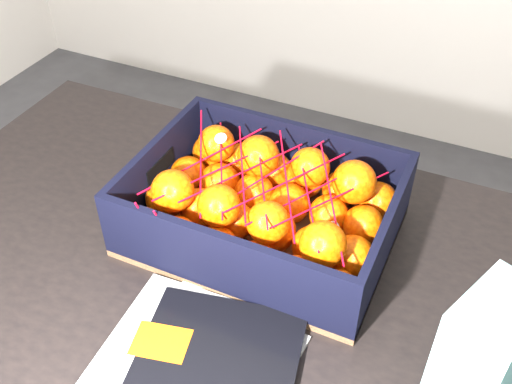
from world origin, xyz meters
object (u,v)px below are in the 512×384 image
at_px(magazine_stack, 189,382).
at_px(produce_crate, 264,215).
at_px(table, 227,327).
at_px(retail_carton, 484,354).

height_order(magazine_stack, produce_crate, produce_crate).
xyz_separation_m(magazine_stack, produce_crate, (-0.03, 0.30, 0.03)).
distance_m(table, produce_crate, 0.19).
distance_m(produce_crate, retail_carton, 0.39).
height_order(produce_crate, retail_carton, retail_carton).
distance_m(table, magazine_stack, 0.20).
xyz_separation_m(produce_crate, retail_carton, (0.35, -0.16, 0.05)).
relative_size(magazine_stack, produce_crate, 0.78).
height_order(table, magazine_stack, magazine_stack).
distance_m(magazine_stack, produce_crate, 0.30).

